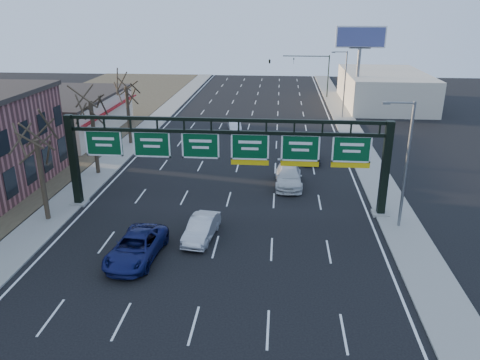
# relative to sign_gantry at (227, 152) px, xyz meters

# --- Properties ---
(ground) EXTENTS (160.00, 160.00, 0.00)m
(ground) POSITION_rel_sign_gantry_xyz_m (-0.16, -8.00, -4.63)
(ground) COLOR black
(ground) RESTS_ON ground
(sidewalk_left) EXTENTS (3.00, 120.00, 0.12)m
(sidewalk_left) POSITION_rel_sign_gantry_xyz_m (-12.96, 12.00, -4.57)
(sidewalk_left) COLOR gray
(sidewalk_left) RESTS_ON ground
(sidewalk_right) EXTENTS (3.00, 120.00, 0.12)m
(sidewalk_right) POSITION_rel_sign_gantry_xyz_m (12.64, 12.00, -4.57)
(sidewalk_right) COLOR gray
(sidewalk_right) RESTS_ON ground
(dirt_strip_left) EXTENTS (21.00, 120.00, 0.06)m
(dirt_strip_left) POSITION_rel_sign_gantry_xyz_m (-25.16, 12.00, -4.60)
(dirt_strip_left) COLOR #473D2B
(dirt_strip_left) RESTS_ON ground
(lane_markings) EXTENTS (21.60, 120.00, 0.01)m
(lane_markings) POSITION_rel_sign_gantry_xyz_m (-0.16, 12.00, -4.62)
(lane_markings) COLOR white
(lane_markings) RESTS_ON ground
(sign_gantry) EXTENTS (24.60, 1.20, 7.20)m
(sign_gantry) POSITION_rel_sign_gantry_xyz_m (0.00, 0.00, 0.00)
(sign_gantry) COLOR black
(sign_gantry) RESTS_ON ground
(cream_strip) EXTENTS (10.90, 18.40, 4.70)m
(cream_strip) POSITION_rel_sign_gantry_xyz_m (-21.64, 21.00, -2.27)
(cream_strip) COLOR beige
(cream_strip) RESTS_ON ground
(building_right_distant) EXTENTS (12.00, 20.00, 5.00)m
(building_right_distant) POSITION_rel_sign_gantry_xyz_m (19.84, 42.00, -2.13)
(building_right_distant) COLOR beige
(building_right_distant) RESTS_ON ground
(tree_gantry) EXTENTS (3.60, 3.60, 8.48)m
(tree_gantry) POSITION_rel_sign_gantry_xyz_m (-12.96, -3.00, 2.48)
(tree_gantry) COLOR #2E241A
(tree_gantry) RESTS_ON sidewalk_left
(tree_mid) EXTENTS (3.60, 3.60, 9.24)m
(tree_mid) POSITION_rel_sign_gantry_xyz_m (-12.96, 7.00, 3.23)
(tree_mid) COLOR #2E241A
(tree_mid) RESTS_ON sidewalk_left
(tree_far) EXTENTS (3.60, 3.60, 8.86)m
(tree_far) POSITION_rel_sign_gantry_xyz_m (-12.96, 17.00, 2.86)
(tree_far) COLOR #2E241A
(tree_far) RESTS_ON sidewalk_left
(streetlight_near) EXTENTS (2.15, 0.22, 9.00)m
(streetlight_near) POSITION_rel_sign_gantry_xyz_m (12.31, -2.00, 0.45)
(streetlight_near) COLOR slate
(streetlight_near) RESTS_ON sidewalk_right
(streetlight_far) EXTENTS (2.15, 0.22, 9.00)m
(streetlight_far) POSITION_rel_sign_gantry_xyz_m (12.31, 32.00, 0.45)
(streetlight_far) COLOR slate
(streetlight_far) RESTS_ON sidewalk_right
(billboard_right) EXTENTS (7.00, 0.50, 12.00)m
(billboard_right) POSITION_rel_sign_gantry_xyz_m (14.84, 36.98, 4.43)
(billboard_right) COLOR slate
(billboard_right) RESTS_ON ground
(traffic_signal_mast) EXTENTS (10.16, 0.54, 7.00)m
(traffic_signal_mast) POSITION_rel_sign_gantry_xyz_m (5.53, 47.00, 0.87)
(traffic_signal_mast) COLOR black
(traffic_signal_mast) RESTS_ON ground
(car_blue_suv) EXTENTS (3.11, 5.93, 1.59)m
(car_blue_suv) POSITION_rel_sign_gantry_xyz_m (-4.82, -7.91, -3.83)
(car_blue_suv) COLOR #121852
(car_blue_suv) RESTS_ON ground
(car_silver_sedan) EXTENTS (2.14, 4.69, 1.49)m
(car_silver_sedan) POSITION_rel_sign_gantry_xyz_m (-1.24, -4.91, -3.88)
(car_silver_sedan) COLOR #B6B7BB
(car_silver_sedan) RESTS_ON ground
(car_white_wagon) EXTENTS (2.35, 5.60, 1.62)m
(car_white_wagon) POSITION_rel_sign_gantry_xyz_m (4.70, 5.56, -3.82)
(car_white_wagon) COLOR silver
(car_white_wagon) RESTS_ON ground
(car_grey_far) EXTENTS (2.39, 5.00, 1.65)m
(car_grey_far) POSITION_rel_sign_gantry_xyz_m (6.80, 12.78, -3.80)
(car_grey_far) COLOR #404245
(car_grey_far) RESTS_ON ground
(car_silver_distant) EXTENTS (2.20, 4.36, 1.37)m
(car_silver_distant) POSITION_rel_sign_gantry_xyz_m (-1.80, 23.77, -3.94)
(car_silver_distant) COLOR silver
(car_silver_distant) RESTS_ON ground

